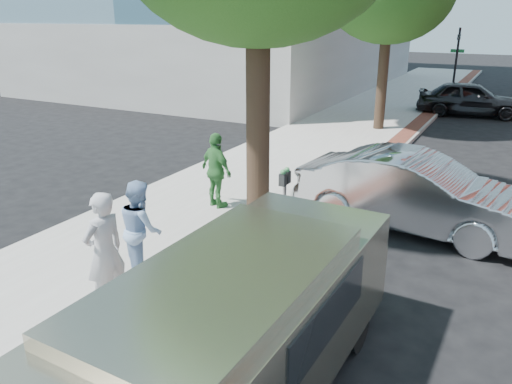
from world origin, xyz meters
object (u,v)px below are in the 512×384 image
Objects in this scene: person_officer at (141,229)px; van at (249,318)px; person_gray at (105,252)px; sedan_silver at (414,192)px; bg_car at (470,99)px; parking_meter at (285,189)px; person_green at (216,171)px.

van reaches higher than person_officer.
sedan_silver is (3.39, 5.65, -0.27)m from person_gray.
van is (-0.30, -20.54, 0.25)m from bg_car.
person_gray reaches higher than bg_car.
person_officer reaches higher than sedan_silver.
person_gray is 0.40× the size of bg_car.
sedan_silver is at bearing 157.10° from person_gray.
person_green is at bearing 157.66° from parking_meter.
person_green is (-0.84, 4.42, -0.06)m from person_gray.
person_officer reaches higher than bg_car.
van reaches higher than sedan_silver.
person_officer is (-1.53, -2.47, -0.20)m from parking_meter.
bg_car is at bearing -64.06° from person_officer.
person_gray is (-1.29, -3.55, -0.12)m from parking_meter.
sedan_silver reaches higher than parking_meter.
person_gray is 0.36× the size of van.
person_green is 16.16m from bg_car.
person_gray is 2.71m from van.
parking_meter is at bearing 166.70° from bg_car.
person_gray is at bearing 172.63° from van.
parking_meter is 4.20m from van.
person_green is at bearing 158.83° from bg_car.
person_officer is 0.97× the size of person_green.
person_green is at bearing 112.10° from sedan_silver.
sedan_silver is at bearing -141.90° from person_green.
person_officer is at bearing 162.93° from bg_car.
person_gray is at bearing 122.78° from person_green.
sedan_silver is at bearing 45.10° from parking_meter.
person_gray is at bearing 155.03° from sedan_silver.
van is at bearing 171.68° from bg_car.
parking_meter is 0.32× the size of bg_car.
van is at bearing 179.35° from sedan_silver.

